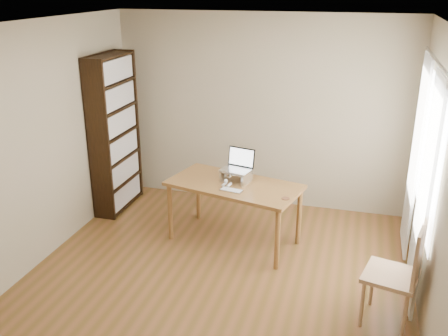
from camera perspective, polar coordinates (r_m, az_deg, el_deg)
room at (r=4.69m, az=-1.03°, el=-0.08°), size 4.04×4.54×2.64m
bookshelf at (r=6.81m, az=-12.37°, el=3.87°), size 0.30×0.90×2.10m
curtains at (r=5.33m, az=21.45°, el=-0.48°), size 0.03×1.90×2.25m
desk at (r=5.83m, az=1.16°, el=-2.60°), size 1.65×1.09×0.75m
laptop_stand at (r=5.83m, az=1.37°, el=-0.76°), size 0.32×0.25×0.13m
laptop at (r=5.85m, az=1.53°, el=0.45°), size 0.38×0.35×0.24m
keyboard at (r=5.59m, az=0.85°, el=-2.56°), size 0.27×0.15×0.02m
coaster at (r=5.44m, az=7.05°, el=-3.47°), size 0.09×0.09×0.01m
cat at (r=5.88m, az=1.13°, el=-0.79°), size 0.24×0.48×0.15m
chair at (r=4.77m, az=19.61°, el=-10.91°), size 0.55×0.55×1.03m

